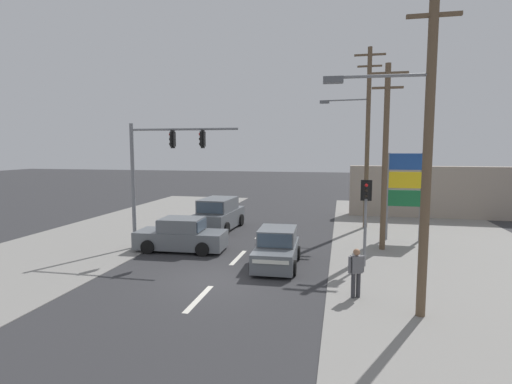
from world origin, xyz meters
The scene contains 17 objects.
ground_plane centered at (0.00, 0.00, 0.00)m, with size 140.00×140.00×0.00m, color #303033.
lane_dash_near centered at (0.00, -2.00, 0.00)m, with size 0.20×2.40×0.01m, color silver.
lane_dash_mid centered at (0.00, 3.00, 0.00)m, with size 0.20×2.40×0.01m, color silver.
lane_dash_far centered at (0.00, 8.00, 0.00)m, with size 0.20×2.40×0.01m, color silver.
kerb_right_verge centered at (9.00, 2.00, 0.01)m, with size 10.00×44.00×0.02m, color gray.
kerb_left_verge centered at (-8.50, 4.00, 0.01)m, with size 8.00×40.00×0.02m, color gray.
utility_pole_foreground_right centered at (6.57, -1.95, 5.08)m, with size 3.78×0.40×9.44m.
utility_pole_midground_right centered at (6.37, 5.81, 4.58)m, with size 1.80×0.26×8.69m.
utility_pole_background_right centered at (5.75, 11.22, 5.74)m, with size 3.78×0.55×10.74m.
traffic_signal_mast centered at (-4.08, 3.66, 4.15)m, with size 5.29×0.46×6.00m.
pedestal_signal_right_kerb centered at (5.39, 2.78, 2.42)m, with size 0.44×0.29×3.56m.
shopping_plaza_sign centered at (7.61, 8.01, 2.98)m, with size 2.10×0.16×4.60m.
shopfront_wall_far centered at (11.00, 16.00, 1.80)m, with size 12.00×1.00×3.60m, color #A39384.
sedan_oncoming_mid centered at (-2.96, 3.65, 0.70)m, with size 4.31×2.03×1.56m.
hatchback_oncoming_near centered at (1.86, 2.17, 0.70)m, with size 1.89×3.69×1.53m.
suv_receding_far centered at (-2.72, 8.81, 0.88)m, with size 2.22×4.61×1.90m.
pedestrian_at_kerb centered at (4.93, -0.89, 0.93)m, with size 0.51×0.36×1.63m.
Camera 1 is at (4.41, -13.73, 4.79)m, focal length 28.00 mm.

